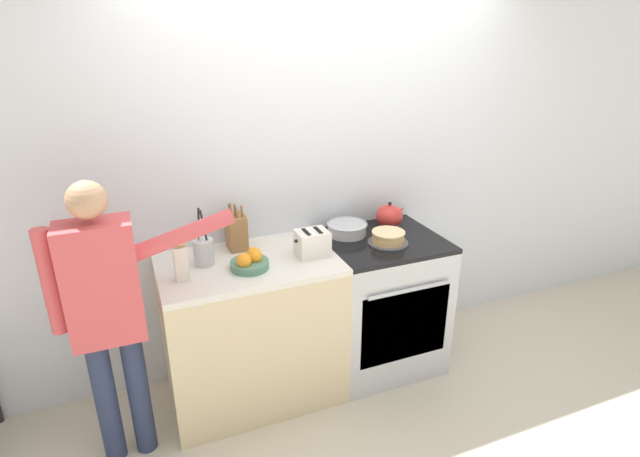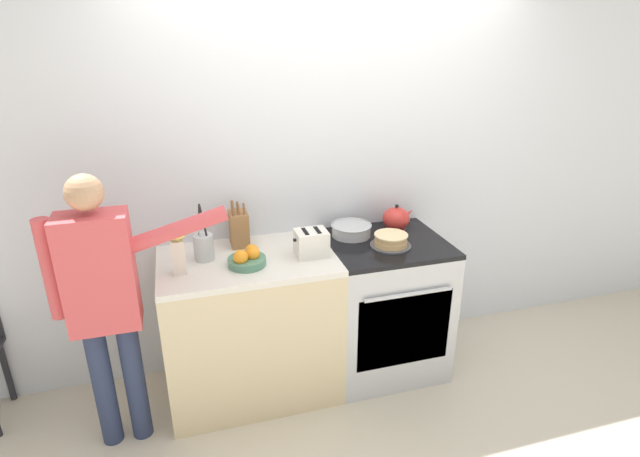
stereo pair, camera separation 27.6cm
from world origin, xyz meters
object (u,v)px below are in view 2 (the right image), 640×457
(mixing_bowl, at_px, (351,230))
(toaster, at_px, (311,243))
(stove_range, at_px, (383,305))
(layer_cake, at_px, (391,241))
(utensil_crock, at_px, (204,246))
(person_baker, at_px, (105,295))
(milk_carton, at_px, (178,253))
(tea_kettle, at_px, (396,219))
(knife_block, at_px, (239,228))
(fruit_bowl, at_px, (247,258))

(mixing_bowl, distance_m, toaster, 0.39)
(stove_range, bearing_deg, layer_cake, -95.69)
(utensil_crock, bearing_deg, layer_cake, -6.76)
(utensil_crock, distance_m, person_baker, 0.59)
(layer_cake, bearing_deg, milk_carton, -179.58)
(stove_range, bearing_deg, tea_kettle, 50.94)
(layer_cake, xyz_separation_m, milk_carton, (-1.25, -0.01, 0.08))
(mixing_bowl, bearing_deg, knife_block, 175.46)
(tea_kettle, distance_m, fruit_bowl, 1.06)
(layer_cake, distance_m, knife_block, 0.93)
(fruit_bowl, height_order, toaster, toaster)
(stove_range, height_order, fruit_bowl, fruit_bowl)
(layer_cake, relative_size, tea_kettle, 1.15)
(layer_cake, height_order, fruit_bowl, fruit_bowl)
(fruit_bowl, bearing_deg, toaster, 4.43)
(layer_cake, height_order, knife_block, knife_block)
(tea_kettle, distance_m, mixing_bowl, 0.33)
(mixing_bowl, bearing_deg, milk_carton, -167.70)
(mixing_bowl, xyz_separation_m, toaster, (-0.33, -0.21, 0.04))
(stove_range, xyz_separation_m, layer_cake, (-0.01, -0.07, 0.50))
(mixing_bowl, distance_m, person_baker, 1.50)
(stove_range, height_order, toaster, toaster)
(milk_carton, bearing_deg, mixing_bowl, 12.30)
(utensil_crock, xyz_separation_m, fruit_bowl, (0.23, -0.15, -0.04))
(layer_cake, distance_m, mixing_bowl, 0.29)
(layer_cake, height_order, mixing_bowl, layer_cake)
(knife_block, xyz_separation_m, toaster, (0.39, -0.27, -0.03))
(mixing_bowl, bearing_deg, person_baker, -165.69)
(stove_range, distance_m, mixing_bowl, 0.56)
(person_baker, bearing_deg, utensil_crock, 16.23)
(utensil_crock, bearing_deg, stove_range, -2.93)
(mixing_bowl, xyz_separation_m, person_baker, (-1.45, -0.37, -0.04))
(tea_kettle, xyz_separation_m, person_baker, (-1.78, -0.39, -0.08))
(utensil_crock, height_order, toaster, utensil_crock)
(knife_block, relative_size, person_baker, 0.20)
(fruit_bowl, height_order, milk_carton, milk_carton)
(stove_range, relative_size, layer_cake, 3.65)
(mixing_bowl, distance_m, utensil_crock, 0.94)
(tea_kettle, distance_m, milk_carton, 1.43)
(stove_range, relative_size, fruit_bowl, 4.28)
(layer_cake, xyz_separation_m, fruit_bowl, (-0.88, -0.01, 0.00))
(stove_range, bearing_deg, fruit_bowl, -174.29)
(knife_block, bearing_deg, tea_kettle, -1.97)
(stove_range, relative_size, knife_block, 3.04)
(stove_range, height_order, person_baker, person_baker)
(tea_kettle, distance_m, utensil_crock, 1.27)
(utensil_crock, bearing_deg, milk_carton, -135.03)
(person_baker, bearing_deg, toaster, -3.85)
(tea_kettle, relative_size, utensil_crock, 0.65)
(mixing_bowl, xyz_separation_m, utensil_crock, (-0.94, -0.09, 0.04))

